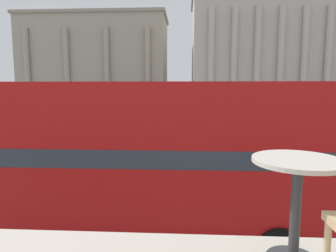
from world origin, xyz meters
The scene contains 11 objects.
double_decker_bus centered at (-1.58, 5.61, 2.48)m, with size 10.83×2.64×4.46m.
cafe_dining_table centered at (0.97, -0.35, 3.65)m, with size 0.60×0.60×0.73m.
plaza_building_left centered at (-16.10, 52.71, 8.58)m, with size 25.92×11.89×17.14m.
plaza_building_right centered at (13.70, 49.03, 9.54)m, with size 25.16×14.98×19.09m.
traffic_light_near centered at (-5.47, 11.89, 2.33)m, with size 0.42×0.24×3.54m.
traffic_light_mid centered at (5.05, 16.94, 2.47)m, with size 0.42×0.24×3.78m.
traffic_light_far centered at (-4.52, 22.37, 2.55)m, with size 0.42×0.24×3.92m.
car_silver centered at (0.93, 29.41, 0.70)m, with size 4.20×1.93×1.35m.
car_maroon centered at (-6.75, 26.94, 0.70)m, with size 4.20×1.93×1.35m.
pedestrian_grey centered at (3.10, 28.07, 1.03)m, with size 0.32×0.32×1.78m.
pedestrian_olive centered at (-7.97, 12.43, 0.92)m, with size 0.32×0.32×1.61m.
Camera 1 is at (0.21, -2.34, 4.31)m, focal length 32.00 mm.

